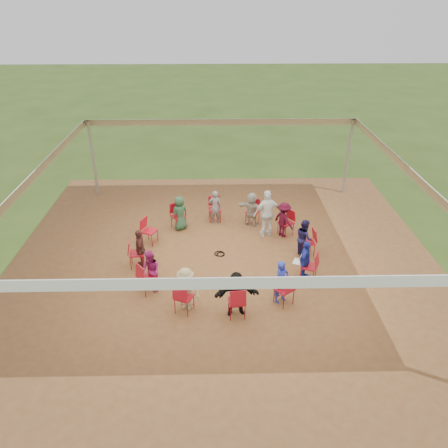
{
  "coord_description": "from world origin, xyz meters",
  "views": [
    {
      "loc": [
        -0.23,
        -11.27,
        7.34
      ],
      "look_at": [
        0.01,
        0.3,
        1.1
      ],
      "focal_mm": 35.0,
      "sensor_mm": 36.0,
      "label": 1
    }
  ],
  "objects_px": {
    "person_seated_8": "(186,289)",
    "standing_person": "(267,213)",
    "person_seated_1": "(304,238)",
    "chair_2": "(286,223)",
    "person_seated_10": "(281,282)",
    "chair_1": "(307,242)",
    "chair_6": "(150,231)",
    "person_seated_6": "(140,248)",
    "cable_coil": "(220,254)",
    "chair_8": "(147,278)",
    "person_seated_7": "(151,271)",
    "person_seated_3": "(252,209)",
    "chair_4": "(215,210)",
    "chair_7": "(137,253)",
    "chair_3": "(253,212)",
    "person_seated_5": "(180,213)",
    "person_seated_0": "(305,260)",
    "person_seated_9": "(236,293)",
    "person_seated_4": "(215,207)",
    "chair_11": "(284,289)",
    "laptop": "(300,260)",
    "person_seated_2": "(284,220)",
    "chair_0": "(309,266)",
    "chair_9": "(184,297)",
    "chair_5": "(178,216)",
    "chair_10": "(237,302)"
  },
  "relations": [
    {
      "from": "chair_8",
      "to": "person_seated_2",
      "type": "bearing_deg",
      "value": 90.0
    },
    {
      "from": "chair_3",
      "to": "chair_4",
      "type": "distance_m",
      "value": 1.35
    },
    {
      "from": "chair_1",
      "to": "person_seated_4",
      "type": "xyz_separation_m",
      "value": [
        -2.85,
        2.2,
        0.17
      ]
    },
    {
      "from": "chair_11",
      "to": "laptop",
      "type": "xyz_separation_m",
      "value": [
        0.59,
        1.16,
        0.13
      ]
    },
    {
      "from": "chair_4",
      "to": "chair_7",
      "type": "distance_m",
      "value": 3.69
    },
    {
      "from": "chair_2",
      "to": "person_seated_2",
      "type": "height_order",
      "value": "person_seated_2"
    },
    {
      "from": "chair_1",
      "to": "person_seated_4",
      "type": "height_order",
      "value": "person_seated_4"
    },
    {
      "from": "chair_1",
      "to": "chair_0",
      "type": "bearing_deg",
      "value": 165.0
    },
    {
      "from": "person_seated_10",
      "to": "person_seated_6",
      "type": "bearing_deg",
      "value": 120.0
    },
    {
      "from": "person_seated_1",
      "to": "person_seated_8",
      "type": "relative_size",
      "value": 1.0
    },
    {
      "from": "standing_person",
      "to": "laptop",
      "type": "relative_size",
      "value": 4.08
    },
    {
      "from": "person_seated_8",
      "to": "standing_person",
      "type": "distance_m",
      "value": 4.53
    },
    {
      "from": "laptop",
      "to": "person_seated_4",
      "type": "bearing_deg",
      "value": 58.89
    },
    {
      "from": "person_seated_10",
      "to": "chair_6",
      "type": "bearing_deg",
      "value": 105.36
    },
    {
      "from": "cable_coil",
      "to": "person_seated_3",
      "type": "bearing_deg",
      "value": 59.89
    },
    {
      "from": "person_seated_1",
      "to": "cable_coil",
      "type": "xyz_separation_m",
      "value": [
        -2.59,
        0.07,
        -0.59
      ]
    },
    {
      "from": "person_seated_4",
      "to": "chair_11",
      "type": "bearing_deg",
      "value": 105.36
    },
    {
      "from": "chair_9",
      "to": "person_seated_3",
      "type": "bearing_deg",
      "value": 90.0
    },
    {
      "from": "chair_8",
      "to": "person_seated_7",
      "type": "distance_m",
      "value": 0.2
    },
    {
      "from": "person_seated_10",
      "to": "person_seated_0",
      "type": "bearing_deg",
      "value": 15.0
    },
    {
      "from": "chair_3",
      "to": "person_seated_3",
      "type": "xyz_separation_m",
      "value": [
        -0.05,
        -0.11,
        0.17
      ]
    },
    {
      "from": "person_seated_5",
      "to": "chair_11",
      "type": "bearing_deg",
      "value": 90.0
    },
    {
      "from": "chair_7",
      "to": "laptop",
      "type": "height_order",
      "value": "chair_7"
    },
    {
      "from": "person_seated_1",
      "to": "standing_person",
      "type": "distance_m",
      "value": 1.62
    },
    {
      "from": "chair_6",
      "to": "chair_8",
      "type": "distance_m",
      "value": 2.61
    },
    {
      "from": "chair_8",
      "to": "chair_7",
      "type": "bearing_deg",
      "value": 165.0
    },
    {
      "from": "person_seated_0",
      "to": "person_seated_3",
      "type": "bearing_deg",
      "value": 45.0
    },
    {
      "from": "person_seated_5",
      "to": "person_seated_7",
      "type": "distance_m",
      "value": 3.52
    },
    {
      "from": "chair_6",
      "to": "chair_8",
      "type": "relative_size",
      "value": 1.0
    },
    {
      "from": "chair_2",
      "to": "person_seated_9",
      "type": "relative_size",
      "value": 0.74
    },
    {
      "from": "person_seated_1",
      "to": "chair_7",
      "type": "bearing_deg",
      "value": 90.0
    },
    {
      "from": "chair_10",
      "to": "person_seated_4",
      "type": "xyz_separation_m",
      "value": [
        -0.53,
        5.07,
        0.17
      ]
    },
    {
      "from": "chair_10",
      "to": "standing_person",
      "type": "xyz_separation_m",
      "value": [
        1.19,
        4.11,
        0.37
      ]
    },
    {
      "from": "chair_6",
      "to": "person_seated_6",
      "type": "bearing_deg",
      "value": 20.03
    },
    {
      "from": "chair_2",
      "to": "person_seated_10",
      "type": "height_order",
      "value": "person_seated_10"
    },
    {
      "from": "person_seated_10",
      "to": "chair_7",
      "type": "bearing_deg",
      "value": 120.78
    },
    {
      "from": "person_seated_2",
      "to": "person_seated_7",
      "type": "distance_m",
      "value": 4.97
    },
    {
      "from": "chair_4",
      "to": "chair_8",
      "type": "height_order",
      "value": "same"
    },
    {
      "from": "chair_9",
      "to": "cable_coil",
      "type": "xyz_separation_m",
      "value": [
        0.94,
        2.71,
        -0.43
      ]
    },
    {
      "from": "chair_1",
      "to": "chair_3",
      "type": "distance_m",
      "value": 2.61
    },
    {
      "from": "person_seated_7",
      "to": "person_seated_6",
      "type": "bearing_deg",
      "value": 165.0
    },
    {
      "from": "chair_4",
      "to": "chair_11",
      "type": "distance_m",
      "value": 5.04
    },
    {
      "from": "chair_0",
      "to": "chair_11",
      "type": "xyz_separation_m",
      "value": [
        -0.85,
        -1.05,
        0.0
      ]
    },
    {
      "from": "person_seated_3",
      "to": "standing_person",
      "type": "bearing_deg",
      "value": 144.91
    },
    {
      "from": "chair_1",
      "to": "chair_6",
      "type": "xyz_separation_m",
      "value": [
        -4.97,
        0.79,
        0.0
      ]
    },
    {
      "from": "chair_5",
      "to": "person_seated_4",
      "type": "xyz_separation_m",
      "value": [
        1.27,
        0.36,
        0.17
      ]
    },
    {
      "from": "person_seated_3",
      "to": "cable_coil",
      "type": "relative_size",
      "value": 3.42
    },
    {
      "from": "chair_1",
      "to": "chair_7",
      "type": "distance_m",
      "value": 5.21
    },
    {
      "from": "person_seated_7",
      "to": "person_seated_9",
      "type": "distance_m",
      "value": 2.49
    },
    {
      "from": "chair_1",
      "to": "standing_person",
      "type": "bearing_deg",
      "value": 36.24
    }
  ]
}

